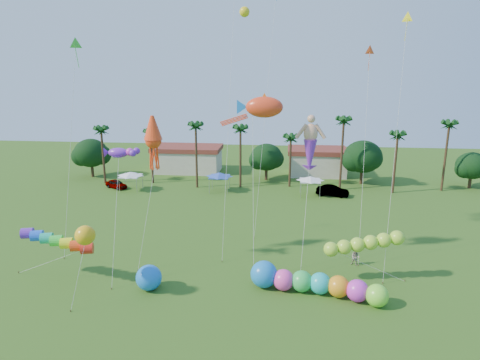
# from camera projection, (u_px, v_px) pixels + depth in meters

# --- Properties ---
(ground) EXTENTS (160.00, 160.00, 0.00)m
(ground) POSITION_uv_depth(u_px,v_px,m) (226.00, 333.00, 31.25)
(ground) COLOR #285116
(ground) RESTS_ON ground
(tree_line) EXTENTS (69.46, 8.91, 11.00)m
(tree_line) POSITION_uv_depth(u_px,v_px,m) (281.00, 157.00, 72.17)
(tree_line) COLOR #3A2819
(tree_line) RESTS_ON ground
(buildings_row) EXTENTS (35.00, 7.00, 4.00)m
(buildings_row) POSITION_uv_depth(u_px,v_px,m) (245.00, 162.00, 79.18)
(buildings_row) COLOR beige
(buildings_row) RESTS_ON ground
(tent_row) EXTENTS (31.00, 4.00, 0.60)m
(tent_row) POSITION_uv_depth(u_px,v_px,m) (219.00, 175.00, 66.12)
(tent_row) COLOR white
(tent_row) RESTS_ON ground
(car_a) EXTENTS (4.32, 3.49, 1.38)m
(car_a) POSITION_uv_depth(u_px,v_px,m) (116.00, 184.00, 69.05)
(car_a) COLOR #4C4C54
(car_a) RESTS_ON ground
(car_b) EXTENTS (5.10, 2.83, 1.59)m
(car_b) POSITION_uv_depth(u_px,v_px,m) (333.00, 191.00, 64.81)
(car_b) COLOR #4C4C54
(car_b) RESTS_ON ground
(spectator_b) EXTENTS (1.01, 0.91, 1.68)m
(spectator_b) POSITION_uv_depth(u_px,v_px,m) (355.00, 257.00, 41.88)
(spectator_b) COLOR #A18F86
(spectator_b) RESTS_ON ground
(caterpillar_inflatable) EXTENTS (11.65, 4.64, 2.39)m
(caterpillar_inflatable) POSITION_uv_depth(u_px,v_px,m) (312.00, 283.00, 36.52)
(caterpillar_inflatable) COLOR #FF43B3
(caterpillar_inflatable) RESTS_ON ground
(blue_ball) EXTENTS (2.25, 2.25, 2.25)m
(blue_ball) POSITION_uv_depth(u_px,v_px,m) (149.00, 278.00, 37.18)
(blue_ball) COLOR blue
(blue_ball) RESTS_ON ground
(rainbow_tube) EXTENTS (9.64, 2.24, 3.99)m
(rainbow_tube) POSITION_uv_depth(u_px,v_px,m) (67.00, 248.00, 37.61)
(rainbow_tube) COLOR red
(rainbow_tube) RESTS_ON ground
(green_worm) EXTENTS (10.45, 3.79, 3.91)m
(green_worm) POSITION_uv_depth(u_px,v_px,m) (331.00, 249.00, 38.14)
(green_worm) COLOR #A5E132
(green_worm) RESTS_ON ground
(orange_ball_kite) EXTENTS (2.06, 2.65, 6.71)m
(orange_ball_kite) POSITION_uv_depth(u_px,v_px,m) (85.00, 235.00, 33.96)
(orange_ball_kite) COLOR #EBAC13
(orange_ball_kite) RESTS_ON ground
(merman_kite) EXTENTS (2.31, 5.59, 14.04)m
(merman_kite) POSITION_uv_depth(u_px,v_px,m) (310.00, 147.00, 41.31)
(merman_kite) COLOR tan
(merman_kite) RESTS_ON ground
(fish_kite) EXTENTS (5.29, 5.66, 16.38)m
(fish_kite) POSITION_uv_depth(u_px,v_px,m) (264.00, 107.00, 39.72)
(fish_kite) COLOR #F63E1B
(fish_kite) RESTS_ON ground
(squid_kite) EXTENTS (2.29, 4.34, 14.59)m
(squid_kite) POSITION_uv_depth(u_px,v_px,m) (153.00, 141.00, 40.75)
(squid_kite) COLOR #FF4114
(squid_kite) RESTS_ON ground
(lobster_kite) EXTENTS (3.75, 6.21, 11.93)m
(lobster_kite) POSITION_uv_depth(u_px,v_px,m) (118.00, 153.00, 39.16)
(lobster_kite) COLOR purple
(lobster_kite) RESTS_ON ground
(delta_kite_red) EXTENTS (1.13, 4.41, 20.95)m
(delta_kite_red) POSITION_uv_depth(u_px,v_px,m) (370.00, 56.00, 40.70)
(delta_kite_red) COLOR #FC521C
(delta_kite_red) RESTS_ON ground
(delta_kite_yellow) EXTENTS (1.39, 3.84, 23.41)m
(delta_kite_yellow) POSITION_uv_depth(u_px,v_px,m) (407.00, 26.00, 35.93)
(delta_kite_yellow) COLOR yellow
(delta_kite_yellow) RESTS_ON ground
(delta_kite_green) EXTENTS (2.40, 3.81, 21.69)m
(delta_kite_green) POSITION_uv_depth(u_px,v_px,m) (76.00, 47.00, 41.16)
(delta_kite_green) COLOR green
(delta_kite_green) RESTS_ON ground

